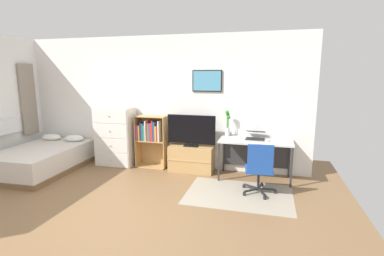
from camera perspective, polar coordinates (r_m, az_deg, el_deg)
name	(u,v)px	position (r m, az deg, el deg)	size (l,w,h in m)	color
ground_plane	(97,216)	(4.34, -18.31, -16.27)	(7.20, 7.20, 0.00)	brown
wall_back_with_posters	(160,102)	(6.08, -6.38, 5.14)	(6.12, 0.09, 2.70)	white
area_rug	(239,194)	(4.86, 9.28, -12.84)	(1.70, 1.20, 0.01)	#9E937F
bed	(42,159)	(6.59, -27.64, -5.43)	(1.39, 1.97, 0.60)	brown
dresser	(116,136)	(6.34, -14.92, -1.61)	(0.80, 0.46, 1.25)	white
bookshelf	(150,136)	(6.04, -8.25, -1.66)	(0.64, 0.30, 1.08)	tan
tv_stand	(191,158)	(5.81, -0.10, -6.06)	(0.89, 0.41, 0.52)	tan
television	(191,131)	(5.65, -0.16, -0.53)	(0.97, 0.16, 0.63)	black
desk	(256,146)	(5.50, 12.51, -3.48)	(1.32, 0.63, 0.74)	silver
office_chair	(259,168)	(4.76, 13.22, -7.65)	(0.57, 0.58, 0.86)	#232326
laptop	(255,135)	(5.50, 12.47, -1.45)	(0.36, 0.39, 0.15)	#333338
computer_mouse	(268,140)	(5.36, 14.92, -2.34)	(0.06, 0.10, 0.03)	silver
bamboo_vase	(228,124)	(5.61, 7.07, 0.73)	(0.10, 0.10, 0.50)	silver
wine_glass	(234,132)	(5.34, 8.29, -0.84)	(0.07, 0.07, 0.18)	silver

